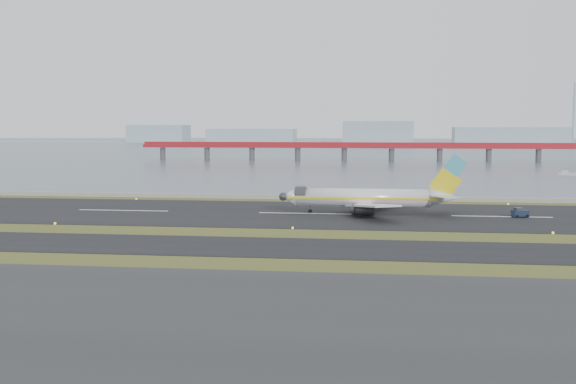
% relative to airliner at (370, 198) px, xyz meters
% --- Properties ---
extents(ground, '(1000.00, 1000.00, 0.00)m').
position_rel_airliner_xyz_m(ground, '(-13.26, -31.14, -3.46)').
color(ground, '#424D1B').
rests_on(ground, ground).
extents(apron_strip, '(1000.00, 50.00, 0.10)m').
position_rel_airliner_xyz_m(apron_strip, '(-13.26, -86.14, -3.41)').
color(apron_strip, '#2B2A2D').
rests_on(apron_strip, ground).
extents(taxiway_strip, '(1000.00, 18.00, 0.10)m').
position_rel_airliner_xyz_m(taxiway_strip, '(-13.26, -43.14, -3.41)').
color(taxiway_strip, black).
rests_on(taxiway_strip, ground).
extents(runway_strip, '(1000.00, 45.00, 0.10)m').
position_rel_airliner_xyz_m(runway_strip, '(-13.26, -1.14, -3.41)').
color(runway_strip, black).
rests_on(runway_strip, ground).
extents(seawall, '(1000.00, 2.50, 1.00)m').
position_rel_airliner_xyz_m(seawall, '(-13.26, 28.86, -2.96)').
color(seawall, gray).
rests_on(seawall, ground).
extents(bay_water, '(1400.00, 800.00, 1.30)m').
position_rel_airliner_xyz_m(bay_water, '(-13.26, 428.86, -3.46)').
color(bay_water, '#455463').
rests_on(bay_water, ground).
extents(red_pier, '(260.00, 5.00, 10.20)m').
position_rel_airliner_xyz_m(red_pier, '(6.74, 218.86, 3.82)').
color(red_pier, maroon).
rests_on(red_pier, ground).
extents(far_shoreline, '(1400.00, 80.00, 60.50)m').
position_rel_airliner_xyz_m(far_shoreline, '(0.36, 588.86, 2.61)').
color(far_shoreline, '#99ACB5').
rests_on(far_shoreline, ground).
extents(airliner, '(38.52, 32.89, 12.80)m').
position_rel_airliner_xyz_m(airliner, '(0.00, 0.00, 0.00)').
color(airliner, silver).
rests_on(airliner, ground).
extents(pushback_tug, '(3.61, 2.74, 2.05)m').
position_rel_airliner_xyz_m(pushback_tug, '(30.17, -1.61, -2.46)').
color(pushback_tug, '#141F37').
rests_on(pushback_tug, ground).
extents(workboat_far, '(8.21, 4.73, 1.90)m').
position_rel_airliner_xyz_m(workboat_far, '(70.42, 124.81, -2.86)').
color(workboat_far, silver).
rests_on(workboat_far, ground).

